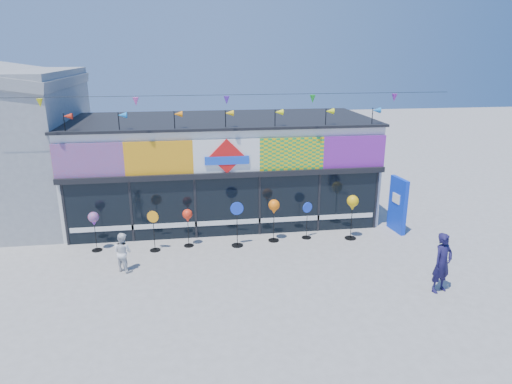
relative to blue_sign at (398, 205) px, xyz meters
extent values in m
plane|color=gray|center=(-6.50, -2.95, -1.07)|extent=(80.00, 80.00, 0.00)
cube|color=white|center=(-6.50, 3.05, 0.93)|extent=(12.00, 5.00, 4.00)
cube|color=black|center=(-6.50, 0.49, 0.08)|extent=(11.60, 0.12, 2.30)
cube|color=black|center=(-6.50, 0.45, 1.33)|extent=(12.00, 0.30, 0.20)
cube|color=white|center=(-6.50, 0.46, -0.52)|extent=(11.40, 0.10, 0.18)
cube|color=black|center=(-6.50, 3.05, 2.98)|extent=(12.20, 5.20, 0.10)
cube|color=black|center=(-12.30, 0.48, 0.08)|extent=(0.08, 0.14, 2.30)
cube|color=black|center=(-10.00, 0.48, 0.08)|extent=(0.08, 0.14, 2.30)
cube|color=black|center=(-7.70, 0.48, 0.08)|extent=(0.08, 0.14, 2.30)
cube|color=black|center=(-5.30, 0.48, 0.08)|extent=(0.08, 0.14, 2.30)
cube|color=black|center=(-3.00, 0.48, 0.08)|extent=(0.08, 0.14, 2.30)
cube|color=black|center=(-0.70, 0.48, 0.08)|extent=(0.08, 0.14, 2.30)
cube|color=red|center=(-11.30, 0.47, 2.03)|extent=(2.40, 0.08, 1.20)
cube|color=orange|center=(-8.90, 0.47, 2.03)|extent=(2.40, 0.08, 1.20)
cube|color=white|center=(-6.50, 0.47, 2.03)|extent=(2.40, 0.08, 1.20)
cube|color=yellow|center=(-4.10, 0.47, 2.03)|extent=(2.40, 0.08, 1.20)
cube|color=purple|center=(-1.70, 0.47, 2.03)|extent=(2.40, 0.08, 1.20)
cube|color=red|center=(-6.50, 0.41, 2.03)|extent=(1.27, 0.06, 1.27)
cube|color=blue|center=(-6.50, 0.39, 1.88)|extent=(1.60, 0.05, 0.30)
cube|color=red|center=(-10.42, 0.53, -0.02)|extent=(0.78, 0.03, 0.78)
cube|color=#FF240D|center=(-8.85, 0.53, 0.08)|extent=(0.92, 0.03, 0.92)
cube|color=yellow|center=(-7.29, 0.53, 0.42)|extent=(0.78, 0.03, 0.78)
cube|color=orange|center=(-5.72, 0.53, 0.01)|extent=(0.92, 0.03, 0.92)
cube|color=#B727AF|center=(-4.15, 0.53, 0.09)|extent=(0.78, 0.03, 0.78)
cube|color=#E34BBB|center=(-2.59, 0.53, 0.44)|extent=(0.92, 0.03, 0.92)
cylinder|color=black|center=(-12.00, 0.70, 3.28)|extent=(0.03, 0.03, 0.70)
cone|color=red|center=(-11.86, 0.70, 3.53)|extent=(0.30, 0.22, 0.22)
cylinder|color=black|center=(-10.20, 0.70, 3.28)|extent=(0.03, 0.03, 0.70)
cone|color=#1982DA|center=(-10.06, 0.70, 3.53)|extent=(0.30, 0.22, 0.22)
cylinder|color=black|center=(-8.30, 0.70, 3.28)|extent=(0.03, 0.03, 0.70)
cone|color=orange|center=(-8.16, 0.70, 3.53)|extent=(0.30, 0.22, 0.22)
cylinder|color=black|center=(-6.50, 0.70, 3.28)|extent=(0.03, 0.03, 0.70)
cone|color=yellow|center=(-6.36, 0.70, 3.53)|extent=(0.30, 0.22, 0.22)
cylinder|color=black|center=(-4.70, 0.70, 3.28)|extent=(0.03, 0.03, 0.70)
cone|color=#FDFF15|center=(-4.56, 0.70, 3.53)|extent=(0.30, 0.22, 0.22)
cylinder|color=black|center=(-2.80, 0.70, 3.28)|extent=(0.03, 0.03, 0.70)
cone|color=#E5F114|center=(-2.66, 0.70, 3.53)|extent=(0.30, 0.22, 0.22)
cylinder|color=black|center=(-1.00, 0.70, 3.28)|extent=(0.03, 0.03, 0.70)
cone|color=blue|center=(-0.86, 0.70, 3.53)|extent=(0.30, 0.22, 0.22)
cylinder|color=black|center=(-6.50, 0.05, 4.23)|extent=(16.00, 0.01, 0.01)
cone|color=yellow|center=(-12.50, 0.05, 4.05)|extent=(0.20, 0.20, 0.28)
cone|color=#E24BAD|center=(-9.50, 0.05, 4.05)|extent=(0.20, 0.20, 0.28)
cone|color=#6429C3|center=(-6.50, 0.05, 4.05)|extent=(0.20, 0.20, 0.28)
cone|color=green|center=(-3.50, 0.05, 4.05)|extent=(0.20, 0.20, 0.28)
cone|color=purple|center=(-0.50, 0.05, 4.05)|extent=(0.20, 0.20, 0.28)
cube|color=#0D36D1|center=(0.00, 0.00, -0.01)|extent=(0.29, 1.08, 2.13)
cube|color=white|center=(-0.08, 0.00, 0.26)|extent=(0.10, 0.48, 0.37)
cylinder|color=black|center=(-11.20, -0.23, -1.06)|extent=(0.36, 0.36, 0.03)
cylinder|color=black|center=(-11.20, -0.23, -0.45)|extent=(0.02, 0.02, 1.18)
sphere|color=purple|center=(-11.20, -0.23, 0.19)|extent=(0.36, 0.36, 0.36)
cone|color=purple|center=(-11.20, -0.23, -0.04)|extent=(0.18, 0.18, 0.16)
cylinder|color=black|center=(-9.17, -0.52, -1.06)|extent=(0.38, 0.38, 0.03)
cylinder|color=black|center=(-9.17, -0.52, -0.43)|extent=(0.02, 0.02, 1.22)
cylinder|color=orange|center=(-9.17, -0.52, 0.20)|extent=(0.40, 0.18, 0.41)
cylinder|color=black|center=(-7.99, -0.30, -1.06)|extent=(0.35, 0.35, 0.03)
cylinder|color=black|center=(-7.99, -0.30, -0.47)|extent=(0.02, 0.02, 1.15)
sphere|color=red|center=(-7.99, -0.30, 0.15)|extent=(0.35, 0.35, 0.35)
cone|color=red|center=(-7.99, -0.30, -0.07)|extent=(0.18, 0.18, 0.16)
cylinder|color=black|center=(-6.26, -0.54, -1.05)|extent=(0.42, 0.42, 0.03)
cylinder|color=black|center=(-6.26, -0.54, -0.35)|extent=(0.03, 0.03, 1.37)
cylinder|color=blue|center=(-6.26, -0.54, 0.35)|extent=(0.47, 0.06, 0.46)
cylinder|color=black|center=(-4.89, -0.27, -1.06)|extent=(0.41, 0.41, 0.03)
cylinder|color=black|center=(-4.89, -0.27, -0.38)|extent=(0.02, 0.02, 1.32)
sphere|color=orange|center=(-4.89, -0.27, 0.33)|extent=(0.41, 0.41, 0.41)
cone|color=orange|center=(-4.89, -0.27, 0.07)|extent=(0.20, 0.20, 0.18)
cylinder|color=black|center=(-3.62, -0.19, -1.06)|extent=(0.36, 0.36, 0.03)
cylinder|color=black|center=(-3.62, -0.19, -0.46)|extent=(0.02, 0.02, 1.17)
cylinder|color=blue|center=(-3.62, -0.19, 0.14)|extent=(0.38, 0.17, 0.39)
cylinder|color=black|center=(-2.00, -0.49, -1.05)|extent=(0.43, 0.43, 0.03)
cylinder|color=black|center=(-2.00, -0.49, -0.34)|extent=(0.03, 0.03, 1.40)
sphere|color=#ECB00C|center=(-2.00, -0.49, 0.41)|extent=(0.43, 0.43, 0.43)
cone|color=#ECB00C|center=(-2.00, -0.49, 0.14)|extent=(0.21, 0.21, 0.19)
imported|color=#18143E|center=(-0.77, -4.61, -0.17)|extent=(0.77, 0.63, 1.80)
imported|color=white|center=(-10.05, -1.93, -0.43)|extent=(0.72, 0.65, 1.28)
camera|label=1|loc=(-7.79, -15.60, 5.65)|focal=32.00mm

